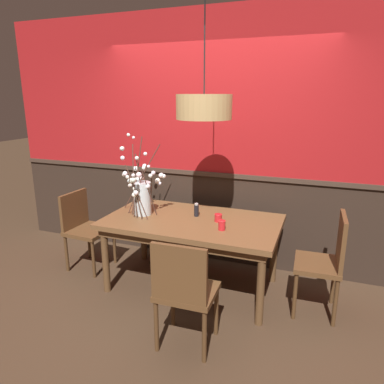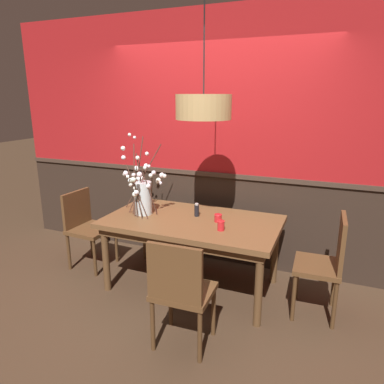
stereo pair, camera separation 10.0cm
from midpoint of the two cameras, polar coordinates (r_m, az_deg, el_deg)
The scene contains 12 objects.
ground_plane at distance 3.86m, azimuth 0.77°, elevation -14.81°, with size 24.00×24.00×0.00m, color #422D1E.
back_wall at distance 4.07m, azimuth 4.73°, elevation 7.86°, with size 5.38×0.14×2.84m.
dining_table at distance 3.58m, azimuth 0.81°, elevation -5.69°, with size 1.73×0.98×0.74m.
chair_head_east_end at distance 3.39m, azimuth 21.63°, elevation -10.20°, with size 0.41×0.45×0.95m.
chair_far_side_left at distance 4.54m, azimuth 1.51°, elevation -2.67°, with size 0.47×0.44×0.95m.
chair_near_side_right at distance 2.78m, azimuth -0.83°, elevation -15.30°, with size 0.46×0.42×0.92m.
chair_head_west_end at distance 4.26m, azimuth -16.01°, elevation -5.01°, with size 0.46×0.47×0.88m.
vase_with_blossoms at distance 3.68m, azimuth -7.19°, elevation -0.40°, with size 0.51×0.58×0.83m.
candle_holder_nearer_center at distance 3.27m, azimuth 5.56°, elevation -5.39°, with size 0.07×0.07×0.09m.
candle_holder_nearer_edge at distance 3.48m, azimuth 5.05°, elevation -4.18°, with size 0.08×0.08×0.08m.
condiment_bottle at distance 3.62m, azimuth 1.56°, elevation -2.94°, with size 0.05×0.05×0.14m.
pendant_lamp at distance 3.20m, azimuth 2.80°, elevation 13.51°, with size 0.49×0.49×1.11m.
Camera 2 is at (1.27, -3.09, 1.94)m, focal length 33.14 mm.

